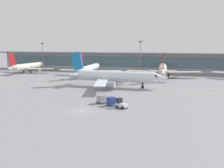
{
  "coord_description": "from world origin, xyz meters",
  "views": [
    {
      "loc": [
        20.56,
        -46.48,
        13.49
      ],
      "look_at": [
        1.47,
        17.58,
        3.0
      ],
      "focal_mm": 40.2,
      "sensor_mm": 36.0,
      "label": 1
    }
  ],
  "objects_px": {
    "taxiing_regional_jet": "(115,77)",
    "cargo_dolly_lead": "(111,101)",
    "gate_airplane_1": "(90,69)",
    "baggage_tug": "(121,104)",
    "apron_light_mast_1": "(140,56)",
    "apron_light_mast_0": "(43,55)",
    "gate_airplane_0": "(29,66)",
    "cargo_dolly_trailing": "(101,99)",
    "gate_airplane_2": "(163,69)"
  },
  "relations": [
    {
      "from": "apron_light_mast_0",
      "to": "cargo_dolly_trailing",
      "type": "bearing_deg",
      "value": -49.73
    },
    {
      "from": "gate_airplane_1",
      "to": "cargo_dolly_trailing",
      "type": "bearing_deg",
      "value": -160.68
    },
    {
      "from": "taxiing_regional_jet",
      "to": "baggage_tug",
      "type": "height_order",
      "value": "taxiing_regional_jet"
    },
    {
      "from": "baggage_tug",
      "to": "apron_light_mast_1",
      "type": "xyz_separation_m",
      "value": [
        -8.14,
        67.97,
        7.41
      ]
    },
    {
      "from": "gate_airplane_1",
      "to": "baggage_tug",
      "type": "relative_size",
      "value": 10.38
    },
    {
      "from": "gate_airplane_2",
      "to": "baggage_tug",
      "type": "distance_m",
      "value": 55.41
    },
    {
      "from": "gate_airplane_1",
      "to": "baggage_tug",
      "type": "xyz_separation_m",
      "value": [
        27.87,
        -52.26,
        -2.15
      ]
    },
    {
      "from": "taxiing_regional_jet",
      "to": "cargo_dolly_lead",
      "type": "height_order",
      "value": "taxiing_regional_jet"
    },
    {
      "from": "taxiing_regional_jet",
      "to": "gate_airplane_2",
      "type": "bearing_deg",
      "value": 68.28
    },
    {
      "from": "cargo_dolly_lead",
      "to": "apron_light_mast_0",
      "type": "distance_m",
      "value": 91.09
    },
    {
      "from": "apron_light_mast_0",
      "to": "apron_light_mast_1",
      "type": "height_order",
      "value": "apron_light_mast_1"
    },
    {
      "from": "gate_airplane_0",
      "to": "gate_airplane_1",
      "type": "distance_m",
      "value": 33.3
    },
    {
      "from": "apron_light_mast_0",
      "to": "gate_airplane_2",
      "type": "bearing_deg",
      "value": -12.47
    },
    {
      "from": "gate_airplane_0",
      "to": "taxiing_regional_jet",
      "type": "xyz_separation_m",
      "value": [
        52.39,
        -29.05,
        0.41
      ]
    },
    {
      "from": "gate_airplane_0",
      "to": "gate_airplane_2",
      "type": "distance_m",
      "value": 64.82
    },
    {
      "from": "cargo_dolly_trailing",
      "to": "cargo_dolly_lead",
      "type": "bearing_deg",
      "value": 0.0
    },
    {
      "from": "cargo_dolly_lead",
      "to": "apron_light_mast_0",
      "type": "relative_size",
      "value": 0.18
    },
    {
      "from": "cargo_dolly_lead",
      "to": "apron_light_mast_0",
      "type": "bearing_deg",
      "value": 157.95
    },
    {
      "from": "cargo_dolly_trailing",
      "to": "apron_light_mast_0",
      "type": "relative_size",
      "value": 0.18
    },
    {
      "from": "gate_airplane_1",
      "to": "apron_light_mast_1",
      "type": "xyz_separation_m",
      "value": [
        19.73,
        15.7,
        5.26
      ]
    },
    {
      "from": "gate_airplane_2",
      "to": "cargo_dolly_trailing",
      "type": "xyz_separation_m",
      "value": [
        -9.23,
        -52.45,
        -2.29
      ]
    },
    {
      "from": "baggage_tug",
      "to": "apron_light_mast_0",
      "type": "distance_m",
      "value": 93.85
    },
    {
      "from": "gate_airplane_1",
      "to": "baggage_tug",
      "type": "bearing_deg",
      "value": -156.95
    },
    {
      "from": "gate_airplane_1",
      "to": "cargo_dolly_trailing",
      "type": "distance_m",
      "value": 54.35
    },
    {
      "from": "baggage_tug",
      "to": "cargo_dolly_trailing",
      "type": "distance_m",
      "value": 6.15
    },
    {
      "from": "gate_airplane_0",
      "to": "gate_airplane_2",
      "type": "height_order",
      "value": "gate_airplane_2"
    },
    {
      "from": "gate_airplane_0",
      "to": "taxiing_regional_jet",
      "type": "bearing_deg",
      "value": -118.27
    },
    {
      "from": "gate_airplane_0",
      "to": "cargo_dolly_trailing",
      "type": "bearing_deg",
      "value": -132.37
    },
    {
      "from": "taxiing_regional_jet",
      "to": "apron_light_mast_1",
      "type": "distance_m",
      "value": 42.49
    },
    {
      "from": "gate_airplane_1",
      "to": "apron_light_mast_0",
      "type": "relative_size",
      "value": 2.11
    },
    {
      "from": "gate_airplane_1",
      "to": "apron_light_mast_1",
      "type": "relative_size",
      "value": 2.01
    },
    {
      "from": "gate_airplane_0",
      "to": "baggage_tug",
      "type": "distance_m",
      "value": 82.1
    },
    {
      "from": "cargo_dolly_lead",
      "to": "apron_light_mast_0",
      "type": "xyz_separation_m",
      "value": [
        -59.65,
        68.5,
        6.88
      ]
    },
    {
      "from": "cargo_dolly_lead",
      "to": "gate_airplane_1",
      "type": "bearing_deg",
      "value": 143.25
    },
    {
      "from": "baggage_tug",
      "to": "apron_light_mast_1",
      "type": "relative_size",
      "value": 0.19
    },
    {
      "from": "baggage_tug",
      "to": "cargo_dolly_trailing",
      "type": "height_order",
      "value": "baggage_tug"
    },
    {
      "from": "taxiing_regional_jet",
      "to": "cargo_dolly_trailing",
      "type": "xyz_separation_m",
      "value": [
        3.2,
        -22.99,
        -2.33
      ]
    },
    {
      "from": "gate_airplane_0",
      "to": "cargo_dolly_trailing",
      "type": "distance_m",
      "value": 76.17
    },
    {
      "from": "taxiing_regional_jet",
      "to": "apron_light_mast_1",
      "type": "height_order",
      "value": "apron_light_mast_1"
    },
    {
      "from": "gate_airplane_1",
      "to": "taxiing_regional_jet",
      "type": "relative_size",
      "value": 0.9
    },
    {
      "from": "taxiing_regional_jet",
      "to": "cargo_dolly_lead",
      "type": "bearing_deg",
      "value": -74.94
    },
    {
      "from": "gate_airplane_0",
      "to": "cargo_dolly_lead",
      "type": "distance_m",
      "value": 79.24
    },
    {
      "from": "apron_light_mast_1",
      "to": "cargo_dolly_trailing",
      "type": "bearing_deg",
      "value": -87.67
    },
    {
      "from": "cargo_dolly_trailing",
      "to": "apron_light_mast_0",
      "type": "height_order",
      "value": "apron_light_mast_0"
    },
    {
      "from": "taxiing_regional_jet",
      "to": "cargo_dolly_trailing",
      "type": "height_order",
      "value": "taxiing_regional_jet"
    },
    {
      "from": "baggage_tug",
      "to": "apron_light_mast_0",
      "type": "height_order",
      "value": "apron_light_mast_0"
    },
    {
      "from": "gate_airplane_0",
      "to": "apron_light_mast_0",
      "type": "distance_m",
      "value": 15.86
    },
    {
      "from": "baggage_tug",
      "to": "cargo_dolly_lead",
      "type": "distance_m",
      "value": 2.97
    },
    {
      "from": "apron_light_mast_1",
      "to": "gate_airplane_1",
      "type": "bearing_deg",
      "value": -141.49
    },
    {
      "from": "gate_airplane_0",
      "to": "apron_light_mast_1",
      "type": "height_order",
      "value": "apron_light_mast_1"
    }
  ]
}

